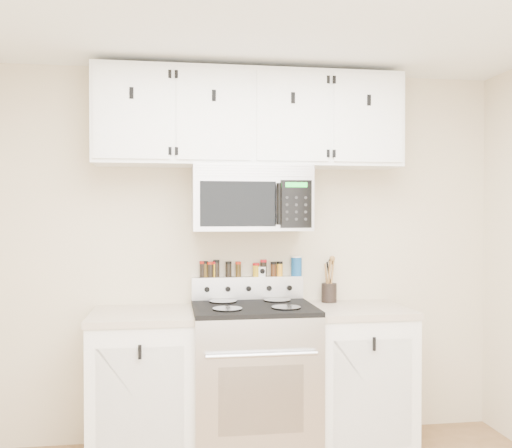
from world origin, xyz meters
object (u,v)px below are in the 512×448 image
at_px(utensil_crock, 329,291).
at_px(salt_canister, 296,266).
at_px(range, 253,378).
at_px(microwave, 251,198).

relative_size(utensil_crock, salt_canister, 2.22).
bearing_deg(salt_canister, utensil_crock, -12.87).
bearing_deg(salt_canister, range, -140.30).
relative_size(microwave, salt_canister, 5.55).
bearing_deg(utensil_crock, microwave, -169.31).
bearing_deg(microwave, range, -90.23).
xyz_separation_m(microwave, salt_canister, (0.34, 0.16, -0.46)).
relative_size(microwave, utensil_crock, 2.50).
height_order(microwave, utensil_crock, microwave).
bearing_deg(salt_canister, microwave, -155.39).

